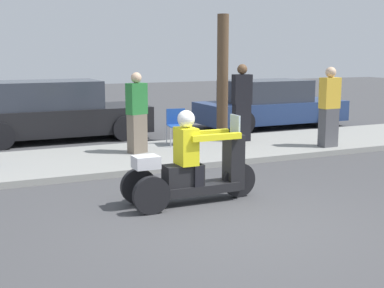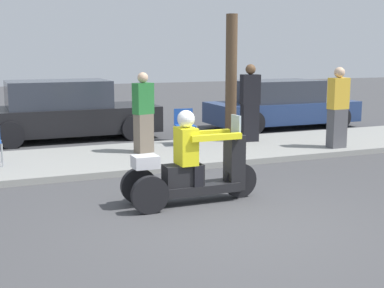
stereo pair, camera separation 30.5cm
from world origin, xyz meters
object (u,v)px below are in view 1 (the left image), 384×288
Objects in this scene: spectator_near_curb at (137,114)px; tree_trunk at (223,77)px; spectator_by_tree at (242,104)px; parked_car_lot_far at (55,112)px; folding_chair_curbside at (177,123)px; spectator_end_of_line at (329,109)px; parked_car_lot_center at (269,105)px; motorcycle_trike at (192,170)px.

spectator_near_curb is 2.84m from tree_trunk.
parked_car_lot_far is (-3.91, 2.74, -0.29)m from spectator_by_tree.
folding_chair_curbside is 1.77m from tree_trunk.
spectator_end_of_line is 6.79m from parked_car_lot_far.
spectator_by_tree is at bearing 132.67° from spectator_end_of_line.
spectator_by_tree is 2.23× the size of folding_chair_curbside.
spectator_by_tree is at bearing -35.03° from parked_car_lot_far.
parked_car_lot_center is (0.94, 3.90, -0.32)m from spectator_end_of_line.
motorcycle_trike is 5.16m from spectator_end_of_line.
folding_chair_curbside is 0.27× the size of tree_trunk.
motorcycle_trike is 6.75m from parked_car_lot_far.
spectator_end_of_line reaches higher than parked_car_lot_center.
motorcycle_trike is 1.17× the size of spectator_end_of_line.
spectator_by_tree is (2.77, 0.41, 0.06)m from spectator_near_curb.
spectator_end_of_line reaches higher than folding_chair_curbside.
tree_trunk is at bearing 16.59° from folding_chair_curbside.
spectator_by_tree is at bearing -70.63° from tree_trunk.
spectator_end_of_line is at bearing -29.33° from folding_chair_curbside.
parked_car_lot_far is at bearing 96.63° from motorcycle_trike.
motorcycle_trike is 2.56× the size of folding_chair_curbside.
spectator_end_of_line is 0.39× the size of parked_car_lot_far.
parked_car_lot_center is (6.24, -0.34, -0.05)m from parked_car_lot_far.
parked_car_lot_center is at bearing 28.83° from spectator_near_curb.
motorcycle_trike is at bearing -151.42° from spectator_end_of_line.
tree_trunk is at bearing 127.26° from spectator_end_of_line.
tree_trunk is (2.92, 4.56, 1.11)m from motorcycle_trike.
spectator_near_curb reaches higher than motorcycle_trike.
tree_trunk is (-1.60, 2.10, 0.64)m from spectator_end_of_line.
folding_chair_curbside is at bearing 173.71° from spectator_by_tree.
spectator_by_tree reaches higher than parked_car_lot_center.
parked_car_lot_far is (-5.30, 4.24, -0.27)m from spectator_end_of_line.
tree_trunk reaches higher than parked_car_lot_far.
motorcycle_trike is 4.41m from folding_chair_curbside.
spectator_by_tree reaches higher than spectator_end_of_line.
tree_trunk is (2.56, 1.00, 0.69)m from spectator_near_curb.
spectator_end_of_line is (4.52, 2.46, 0.47)m from motorcycle_trike.
folding_chair_curbside is (1.17, 0.59, -0.32)m from spectator_near_curb.
motorcycle_trike is 1.24× the size of spectator_near_curb.
folding_chair_curbside is 4.52m from parked_car_lot_center.
folding_chair_curbside is (-2.99, 1.68, -0.36)m from spectator_end_of_line.
spectator_by_tree is 4.78m from parked_car_lot_far.
motorcycle_trike is at bearing -130.61° from parked_car_lot_center.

